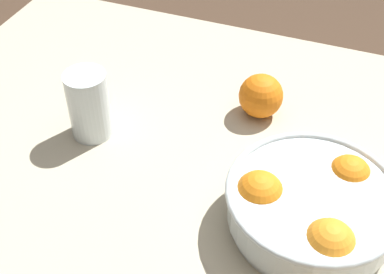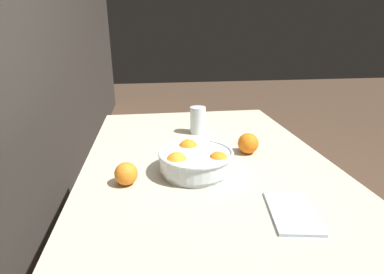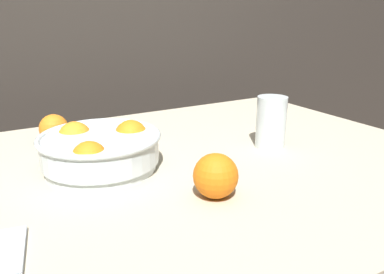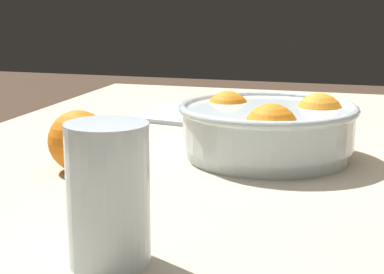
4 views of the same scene
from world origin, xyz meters
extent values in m
cube|color=#B7AD93|center=(0.00, 0.00, 0.70)|extent=(1.46, 0.92, 0.03)
cylinder|color=#936B47|center=(-0.67, -0.40, 0.34)|extent=(0.05, 0.05, 0.68)
cylinder|color=silver|center=(-0.07, 0.06, 0.72)|extent=(0.24, 0.24, 0.02)
cylinder|color=silver|center=(-0.07, 0.06, 0.76)|extent=(0.25, 0.25, 0.06)
torus|color=silver|center=(-0.07, 0.06, 0.79)|extent=(0.26, 0.26, 0.01)
sphere|color=orange|center=(0.01, 0.08, 0.77)|extent=(0.08, 0.08, 0.08)
sphere|color=orange|center=(-0.11, 0.13, 0.77)|extent=(0.07, 0.07, 0.07)
sphere|color=orange|center=(-0.11, -0.01, 0.77)|extent=(0.07, 0.07, 0.07)
cylinder|color=#F4A314|center=(0.34, -0.01, 0.76)|extent=(0.07, 0.07, 0.10)
cylinder|color=silver|center=(0.34, -0.01, 0.78)|extent=(0.07, 0.07, 0.13)
sphere|color=orange|center=(0.07, -0.17, 0.75)|extent=(0.08, 0.08, 0.08)
cube|color=silver|center=(-0.35, -0.16, 0.72)|extent=(0.22, 0.15, 0.01)
camera|label=1|loc=(-0.09, 0.60, 1.37)|focal=50.00mm
camera|label=2|loc=(-1.00, 0.20, 1.19)|focal=28.00mm
camera|label=3|loc=(-0.27, -0.69, 1.03)|focal=35.00mm
camera|label=4|loc=(0.84, 0.21, 0.95)|focal=60.00mm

